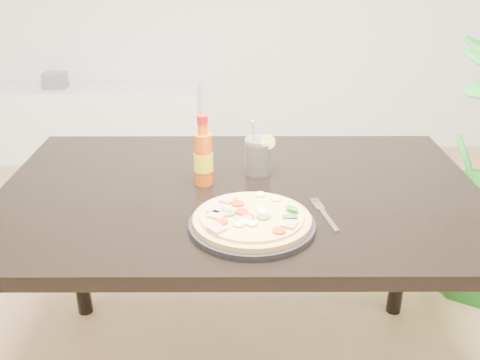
{
  "coord_description": "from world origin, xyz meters",
  "views": [
    {
      "loc": [
        0.17,
        -1.47,
        1.41
      ],
      "look_at": [
        0.17,
        -0.18,
        0.83
      ],
      "focal_mm": 40.0,
      "sensor_mm": 36.0,
      "label": 1
    }
  ],
  "objects_px": {
    "dining_table": "(240,213)",
    "media_console": "(98,123)",
    "pizza": "(252,218)",
    "cola_cup": "(258,157)",
    "hot_sauce_bottle": "(203,157)",
    "plate": "(252,225)",
    "fork": "(324,213)"
  },
  "relations": [
    {
      "from": "pizza",
      "to": "cola_cup",
      "type": "xyz_separation_m",
      "value": [
        0.03,
        0.35,
        0.03
      ]
    },
    {
      "from": "cola_cup",
      "to": "fork",
      "type": "relative_size",
      "value": 0.93
    },
    {
      "from": "dining_table",
      "to": "media_console",
      "type": "bearing_deg",
      "value": 114.63
    },
    {
      "from": "pizza",
      "to": "hot_sauce_bottle",
      "type": "xyz_separation_m",
      "value": [
        -0.13,
        0.27,
        0.06
      ]
    },
    {
      "from": "plate",
      "to": "cola_cup",
      "type": "bearing_deg",
      "value": 85.43
    },
    {
      "from": "hot_sauce_bottle",
      "to": "cola_cup",
      "type": "distance_m",
      "value": 0.18
    },
    {
      "from": "pizza",
      "to": "cola_cup",
      "type": "bearing_deg",
      "value": 85.31
    },
    {
      "from": "cola_cup",
      "to": "media_console",
      "type": "height_order",
      "value": "cola_cup"
    },
    {
      "from": "cola_cup",
      "to": "plate",
      "type": "bearing_deg",
      "value": -94.57
    },
    {
      "from": "dining_table",
      "to": "media_console",
      "type": "xyz_separation_m",
      "value": [
        -0.97,
        2.13,
        -0.42
      ]
    },
    {
      "from": "plate",
      "to": "media_console",
      "type": "distance_m",
      "value": 2.62
    },
    {
      "from": "pizza",
      "to": "hot_sauce_bottle",
      "type": "height_order",
      "value": "hot_sauce_bottle"
    },
    {
      "from": "hot_sauce_bottle",
      "to": "cola_cup",
      "type": "xyz_separation_m",
      "value": [
        0.16,
        0.08,
        -0.03
      ]
    },
    {
      "from": "pizza",
      "to": "media_console",
      "type": "bearing_deg",
      "value": 113.02
    },
    {
      "from": "plate",
      "to": "pizza",
      "type": "xyz_separation_m",
      "value": [
        -0.0,
        -0.0,
        0.02
      ]
    },
    {
      "from": "hot_sauce_bottle",
      "to": "dining_table",
      "type": "bearing_deg",
      "value": -16.53
    },
    {
      "from": "dining_table",
      "to": "cola_cup",
      "type": "distance_m",
      "value": 0.19
    },
    {
      "from": "plate",
      "to": "media_console",
      "type": "xyz_separation_m",
      "value": [
        -1.0,
        2.36,
        -0.51
      ]
    },
    {
      "from": "plate",
      "to": "cola_cup",
      "type": "distance_m",
      "value": 0.35
    },
    {
      "from": "pizza",
      "to": "cola_cup",
      "type": "relative_size",
      "value": 1.7
    },
    {
      "from": "pizza",
      "to": "hot_sauce_bottle",
      "type": "bearing_deg",
      "value": 116.74
    },
    {
      "from": "plate",
      "to": "pizza",
      "type": "height_order",
      "value": "pizza"
    },
    {
      "from": "pizza",
      "to": "cola_cup",
      "type": "height_order",
      "value": "cola_cup"
    },
    {
      "from": "plate",
      "to": "cola_cup",
      "type": "relative_size",
      "value": 1.82
    },
    {
      "from": "hot_sauce_bottle",
      "to": "media_console",
      "type": "height_order",
      "value": "hot_sauce_bottle"
    },
    {
      "from": "fork",
      "to": "dining_table",
      "type": "bearing_deg",
      "value": 132.63
    },
    {
      "from": "plate",
      "to": "pizza",
      "type": "bearing_deg",
      "value": -157.4
    },
    {
      "from": "media_console",
      "to": "dining_table",
      "type": "bearing_deg",
      "value": -65.37
    },
    {
      "from": "hot_sauce_bottle",
      "to": "cola_cup",
      "type": "height_order",
      "value": "hot_sauce_bottle"
    },
    {
      "from": "media_console",
      "to": "pizza",
      "type": "bearing_deg",
      "value": -66.98
    },
    {
      "from": "hot_sauce_bottle",
      "to": "cola_cup",
      "type": "relative_size",
      "value": 1.21
    },
    {
      "from": "dining_table",
      "to": "plate",
      "type": "bearing_deg",
      "value": -82.84
    }
  ]
}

